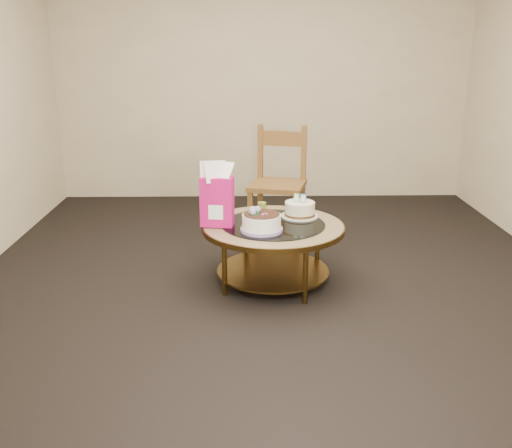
{
  "coord_description": "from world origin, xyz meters",
  "views": [
    {
      "loc": [
        -0.2,
        -3.87,
        1.69
      ],
      "look_at": [
        -0.12,
        0.02,
        0.45
      ],
      "focal_mm": 40.0,
      "sensor_mm": 36.0,
      "label": 1
    }
  ],
  "objects_px": {
    "coffee_table": "(273,234)",
    "gift_bag": "(217,195)",
    "cream_cake": "(300,210)",
    "decorated_cake": "(261,223)",
    "dining_chair": "(278,183)"
  },
  "relations": [
    {
      "from": "coffee_table",
      "to": "gift_bag",
      "type": "xyz_separation_m",
      "value": [
        -0.4,
        -0.02,
        0.3
      ]
    },
    {
      "from": "coffee_table",
      "to": "gift_bag",
      "type": "relative_size",
      "value": 2.26
    },
    {
      "from": "cream_cake",
      "to": "gift_bag",
      "type": "xyz_separation_m",
      "value": [
        -0.6,
        -0.19,
        0.17
      ]
    },
    {
      "from": "gift_bag",
      "to": "decorated_cake",
      "type": "bearing_deg",
      "value": -15.79
    },
    {
      "from": "decorated_cake",
      "to": "dining_chair",
      "type": "relative_size",
      "value": 0.29
    },
    {
      "from": "gift_bag",
      "to": "dining_chair",
      "type": "distance_m",
      "value": 1.18
    },
    {
      "from": "gift_bag",
      "to": "dining_chair",
      "type": "bearing_deg",
      "value": 73.1
    },
    {
      "from": "cream_cake",
      "to": "gift_bag",
      "type": "distance_m",
      "value": 0.65
    },
    {
      "from": "cream_cake",
      "to": "dining_chair",
      "type": "xyz_separation_m",
      "value": [
        -0.11,
        0.87,
        -0.01
      ]
    },
    {
      "from": "coffee_table",
      "to": "dining_chair",
      "type": "bearing_deg",
      "value": 84.82
    },
    {
      "from": "dining_chair",
      "to": "coffee_table",
      "type": "bearing_deg",
      "value": -81.06
    },
    {
      "from": "coffee_table",
      "to": "gift_bag",
      "type": "bearing_deg",
      "value": -176.47
    },
    {
      "from": "cream_cake",
      "to": "dining_chair",
      "type": "height_order",
      "value": "dining_chair"
    },
    {
      "from": "decorated_cake",
      "to": "dining_chair",
      "type": "distance_m",
      "value": 1.21
    },
    {
      "from": "coffee_table",
      "to": "cream_cake",
      "type": "distance_m",
      "value": 0.3
    }
  ]
}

